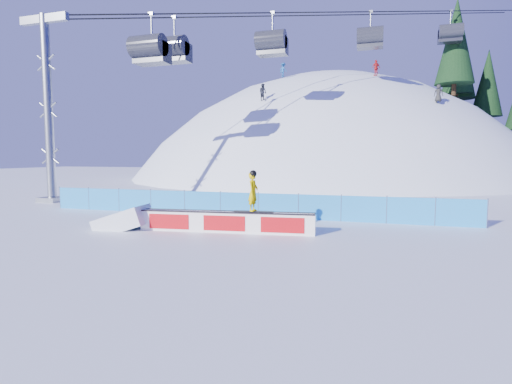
% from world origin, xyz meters
% --- Properties ---
extents(ground, '(160.00, 160.00, 0.00)m').
position_xyz_m(ground, '(0.00, 0.00, 0.00)').
color(ground, silver).
rests_on(ground, ground).
extents(snow_hill, '(64.00, 64.00, 64.00)m').
position_xyz_m(snow_hill, '(0.00, 42.00, -18.00)').
color(snow_hill, white).
rests_on(snow_hill, ground).
extents(safety_fence, '(22.05, 0.05, 1.30)m').
position_xyz_m(safety_fence, '(0.00, 4.50, 0.60)').
color(safety_fence, '#1D86D8').
rests_on(safety_fence, ground).
extents(chairlift, '(40.80, 41.70, 22.00)m').
position_xyz_m(chairlift, '(4.74, 27.49, 16.89)').
color(chairlift, gray).
rests_on(chairlift, ground).
extents(rail_box, '(7.05, 1.29, 0.84)m').
position_xyz_m(rail_box, '(0.87, 0.45, 0.42)').
color(rail_box, white).
rests_on(rail_box, ground).
extents(snow_ramp, '(2.37, 1.64, 1.39)m').
position_xyz_m(snow_ramp, '(-3.49, -0.05, 0.00)').
color(snow_ramp, silver).
rests_on(snow_ramp, ground).
extents(snowboarder, '(1.58, 0.57, 1.63)m').
position_xyz_m(snowboarder, '(1.98, 0.57, 1.64)').
color(snowboarder, black).
rests_on(snowboarder, rail_box).
extents(distant_skiers, '(17.43, 8.83, 5.76)m').
position_xyz_m(distant_skiers, '(1.10, 29.32, 11.11)').
color(distant_skiers, black).
rests_on(distant_skiers, ground).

